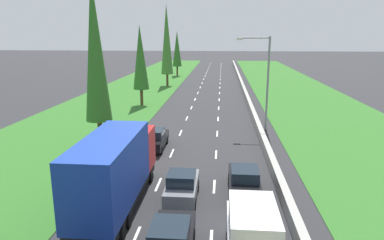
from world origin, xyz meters
name	(u,v)px	position (x,y,z in m)	size (l,w,h in m)	color
ground_plane	(209,90)	(0.00, 60.00, 0.00)	(300.00, 300.00, 0.00)	#28282B
grass_verge_left	(136,89)	(-12.65, 60.00, 0.02)	(14.00, 140.00, 0.04)	#2D6623
grass_verge_right	(296,91)	(14.35, 60.00, 0.02)	(14.00, 140.00, 0.04)	#2D6623
median_barrier	(243,88)	(5.70, 60.00, 0.42)	(0.44, 120.00, 0.85)	#9E9B93
lane_markings	(209,90)	(0.00, 60.00, 0.01)	(3.64, 116.00, 0.01)	white
white_van_right_lane	(252,239)	(3.38, 13.17, 1.40)	(1.96, 4.90, 2.82)	white
blue_box_truck_left_lane	(116,169)	(-3.42, 17.89, 2.18)	(2.46, 9.40, 4.18)	black
grey_hatchback_centre_lane	(182,186)	(-0.03, 19.06, 0.84)	(1.74, 3.90, 1.72)	slate
black_sedan_left_lane	(154,139)	(-3.36, 28.10, 0.81)	(1.82, 4.50, 1.64)	black
black_sedan_right_lane	(244,181)	(3.51, 20.13, 0.81)	(1.82, 4.50, 1.64)	black
poplar_tree_second	(95,50)	(-8.04, 28.58, 7.96)	(2.15, 2.15, 13.82)	#4C3823
poplar_tree_third	(140,58)	(-8.45, 45.99, 6.26)	(2.06, 2.06, 10.42)	#4C3823
poplar_tree_fourth	(167,40)	(-7.89, 64.53, 8.29)	(2.16, 2.16, 14.48)	#4C3823
poplar_tree_fifth	(177,49)	(-8.11, 80.75, 6.08)	(2.05, 2.05, 10.07)	#4C3823
street_light_mast	(264,77)	(6.14, 34.96, 5.23)	(3.20, 0.28, 9.00)	gray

